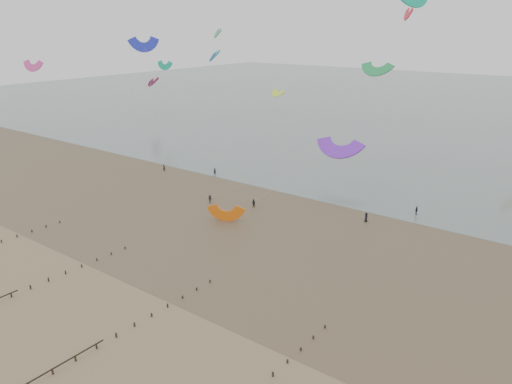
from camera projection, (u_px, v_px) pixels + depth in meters
ground at (121, 311)px, 61.61m from camera, size 500.00×500.00×0.00m
sea_and_shore at (260, 221)px, 89.95m from camera, size 500.00×665.00×0.03m
kitesurfer_lead at (164, 168)px, 120.06m from camera, size 0.64×0.44×1.72m
kitesurfers at (383, 219)px, 88.52m from camera, size 96.51×21.97×1.76m
grounded_kite at (226, 221)px, 89.81m from camera, size 7.23×6.63×3.21m
kites_airborne at (361, 79)px, 134.11m from camera, size 223.41×97.10×37.03m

